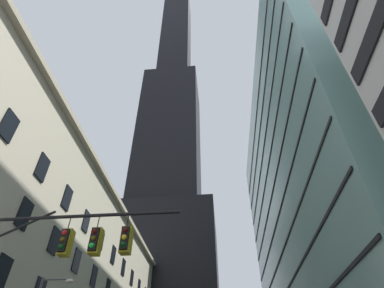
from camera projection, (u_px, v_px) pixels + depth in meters
The scene contains 4 objects.
station_building at pixel (26, 286), 35.44m from camera, with size 17.91×71.31×24.12m.
dark_skyscraper at pixel (168, 171), 95.26m from camera, with size 27.64×27.64×192.61m.
glass_office_midrise at pixel (330, 204), 42.80m from camera, with size 16.06×51.28×45.92m.
traffic_signal_mast at pixel (47, 261), 11.52m from camera, with size 9.05×0.63×7.94m.
Camera 1 is at (3.27, -6.16, 1.99)m, focal length 28.44 mm.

